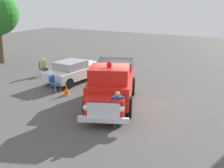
% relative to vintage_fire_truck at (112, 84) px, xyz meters
% --- Properties ---
extents(ground_plane, '(60.00, 60.00, 0.00)m').
position_rel_vintage_fire_truck_xyz_m(ground_plane, '(-0.38, -0.67, -1.20)').
color(ground_plane, '#514F4C').
extents(vintage_fire_truck, '(4.28, 6.33, 2.59)m').
position_rel_vintage_fire_truck_xyz_m(vintage_fire_truck, '(0.00, 0.00, 0.00)').
color(vintage_fire_truck, black).
rests_on(vintage_fire_truck, ground).
extents(classic_hot_rod, '(2.28, 4.52, 1.46)m').
position_rel_vintage_fire_truck_xyz_m(classic_hot_rod, '(4.50, -2.94, -0.45)').
color(classic_hot_rod, black).
rests_on(classic_hot_rod, ground).
extents(lawn_chair_near_truck, '(0.63, 0.63, 1.02)m').
position_rel_vintage_fire_truck_xyz_m(lawn_chair_near_truck, '(7.55, -3.25, -0.61)').
color(lawn_chair_near_truck, '#B7BABF').
rests_on(lawn_chair_near_truck, ground).
extents(lawn_chair_by_car, '(0.61, 0.60, 1.02)m').
position_rel_vintage_fire_truck_xyz_m(lawn_chair_by_car, '(4.66, -6.84, -0.61)').
color(lawn_chair_by_car, '#B7BABF').
rests_on(lawn_chair_by_car, ground).
extents(lawn_chair_spare, '(0.52, 0.53, 1.02)m').
position_rel_vintage_fire_truck_xyz_m(lawn_chair_spare, '(4.24, -0.40, -0.61)').
color(lawn_chair_spare, '#B7BABF').
rests_on(lawn_chair_spare, ground).
extents(spectator_seated, '(0.62, 0.53, 1.29)m').
position_rel_vintage_fire_truck_xyz_m(spectator_seated, '(7.43, -3.20, -0.50)').
color(spectator_seated, '#383842').
rests_on(spectator_seated, ground).
extents(spectator_standing, '(0.57, 0.47, 1.68)m').
position_rel_vintage_fire_truck_xyz_m(spectator_standing, '(-1.56, 2.31, -0.23)').
color(spectator_standing, '#2D334C').
rests_on(spectator_standing, ground).
extents(traffic_cone, '(0.40, 0.40, 0.64)m').
position_rel_vintage_fire_truck_xyz_m(traffic_cone, '(3.17, -0.25, -0.89)').
color(traffic_cone, orange).
rests_on(traffic_cone, ground).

